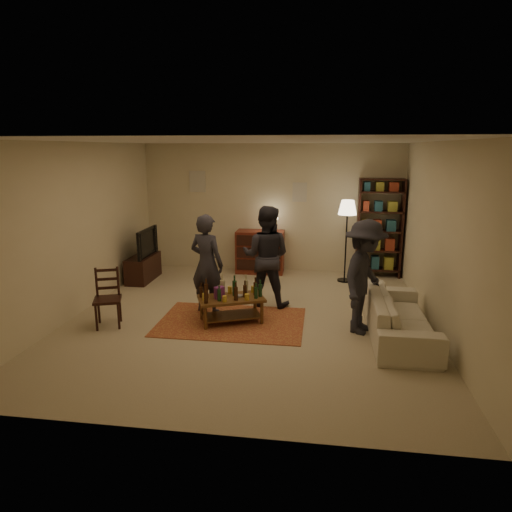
% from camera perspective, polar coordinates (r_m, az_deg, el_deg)
% --- Properties ---
extents(floor, '(6.00, 6.00, 0.00)m').
position_cam_1_polar(floor, '(7.22, -0.84, -7.77)').
color(floor, '#C6B793').
rests_on(floor, ground).
extents(room_shell, '(6.00, 6.00, 6.00)m').
position_cam_1_polar(room_shell, '(9.82, -1.89, 8.73)').
color(room_shell, beige).
rests_on(room_shell, ground).
extents(rug, '(2.20, 1.50, 0.01)m').
position_cam_1_polar(rug, '(7.08, -3.09, -8.20)').
color(rug, maroon).
rests_on(rug, ground).
extents(coffee_table, '(1.10, 0.87, 0.74)m').
position_cam_1_polar(coffee_table, '(6.95, -3.15, -5.37)').
color(coffee_table, brown).
rests_on(coffee_table, ground).
extents(dining_chair, '(0.50, 0.50, 0.89)m').
position_cam_1_polar(dining_chair, '(7.16, -18.06, -4.71)').
color(dining_chair, black).
rests_on(dining_chair, ground).
extents(tv_stand, '(0.40, 1.00, 1.06)m').
position_cam_1_polar(tv_stand, '(9.42, -13.92, -0.67)').
color(tv_stand, black).
rests_on(tv_stand, ground).
extents(dresser, '(1.00, 0.50, 1.36)m').
position_cam_1_polar(dresser, '(9.69, 0.56, 0.67)').
color(dresser, maroon).
rests_on(dresser, ground).
extents(bookshelf, '(0.90, 0.34, 2.02)m').
position_cam_1_polar(bookshelf, '(9.64, 15.17, 3.51)').
color(bookshelf, black).
rests_on(bookshelf, ground).
extents(floor_lamp, '(0.36, 0.36, 1.62)m').
position_cam_1_polar(floor_lamp, '(9.05, 11.35, 5.28)').
color(floor_lamp, black).
rests_on(floor_lamp, ground).
extents(sofa, '(0.81, 2.08, 0.61)m').
position_cam_1_polar(sofa, '(6.76, 17.49, -7.18)').
color(sofa, beige).
rests_on(sofa, ground).
extents(person_left, '(0.68, 0.56, 1.60)m').
position_cam_1_polar(person_left, '(7.30, -6.17, -1.01)').
color(person_left, '#2A2931').
rests_on(person_left, ground).
extents(person_right, '(0.90, 0.74, 1.69)m').
position_cam_1_polar(person_right, '(7.59, 1.26, -0.04)').
color(person_right, '#26252C').
rests_on(person_right, ground).
extents(person_by_sofa, '(0.98, 1.22, 1.64)m').
position_cam_1_polar(person_by_sofa, '(6.64, 13.39, -2.58)').
color(person_by_sofa, '#25252D').
rests_on(person_by_sofa, ground).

